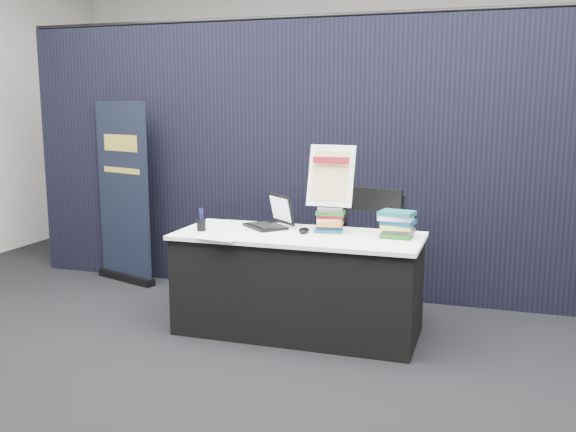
% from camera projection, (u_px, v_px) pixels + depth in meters
% --- Properties ---
extents(floor, '(8.00, 8.00, 0.00)m').
position_uv_depth(floor, '(274.00, 359.00, 4.30)').
color(floor, black).
rests_on(floor, ground).
extents(wall_back, '(8.00, 0.02, 3.50)m').
position_uv_depth(wall_back, '(382.00, 98.00, 7.74)').
color(wall_back, beige).
rests_on(wall_back, floor).
extents(drape_partition, '(6.00, 0.08, 2.40)m').
position_uv_depth(drape_partition, '(334.00, 160.00, 5.59)').
color(drape_partition, black).
rests_on(drape_partition, floor).
extents(display_table, '(1.80, 0.75, 0.75)m').
position_uv_depth(display_table, '(298.00, 283.00, 4.75)').
color(display_table, black).
rests_on(display_table, floor).
extents(laptop, '(0.40, 0.44, 0.25)m').
position_uv_depth(laptop, '(267.00, 219.00, 4.94)').
color(laptop, black).
rests_on(laptop, display_table).
extents(mouse, '(0.08, 0.12, 0.04)m').
position_uv_depth(mouse, '(304.00, 230.00, 4.71)').
color(mouse, black).
rests_on(mouse, display_table).
extents(brochure_left, '(0.36, 0.31, 0.00)m').
position_uv_depth(brochure_left, '(207.00, 233.00, 4.71)').
color(brochure_left, white).
rests_on(brochure_left, display_table).
extents(brochure_mid, '(0.28, 0.22, 0.00)m').
position_uv_depth(brochure_mid, '(208.00, 233.00, 4.72)').
color(brochure_mid, beige).
rests_on(brochure_mid, display_table).
extents(brochure_right, '(0.32, 0.25, 0.00)m').
position_uv_depth(brochure_right, '(221.00, 238.00, 4.54)').
color(brochure_right, white).
rests_on(brochure_right, display_table).
extents(pen_cup, '(0.09, 0.09, 0.09)m').
position_uv_depth(pen_cup, '(201.00, 225.00, 4.78)').
color(pen_cup, black).
rests_on(pen_cup, display_table).
extents(book_stack_tall, '(0.22, 0.18, 0.19)m').
position_uv_depth(book_stack_tall, '(329.00, 220.00, 4.74)').
color(book_stack_tall, '#18555D').
rests_on(book_stack_tall, display_table).
extents(book_stack_short, '(0.24, 0.19, 0.19)m').
position_uv_depth(book_stack_short, '(397.00, 224.00, 4.54)').
color(book_stack_short, '#1A631B').
rests_on(book_stack_short, display_table).
extents(info_sign, '(0.35, 0.17, 0.47)m').
position_uv_depth(info_sign, '(331.00, 176.00, 4.71)').
color(info_sign, black).
rests_on(info_sign, book_stack_tall).
extents(pullup_banner, '(0.72, 0.33, 1.71)m').
position_uv_depth(pullup_banner, '(124.00, 203.00, 6.08)').
color(pullup_banner, black).
rests_on(pullup_banner, floor).
extents(stacking_chair, '(0.56, 0.56, 1.04)m').
position_uv_depth(stacking_chair, '(369.00, 252.00, 4.87)').
color(stacking_chair, black).
rests_on(stacking_chair, floor).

